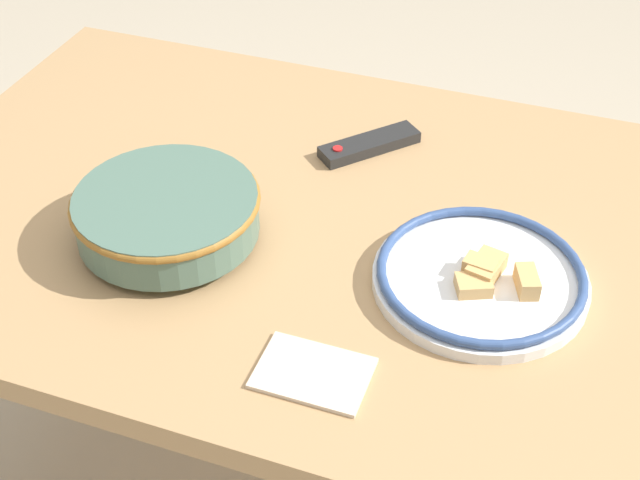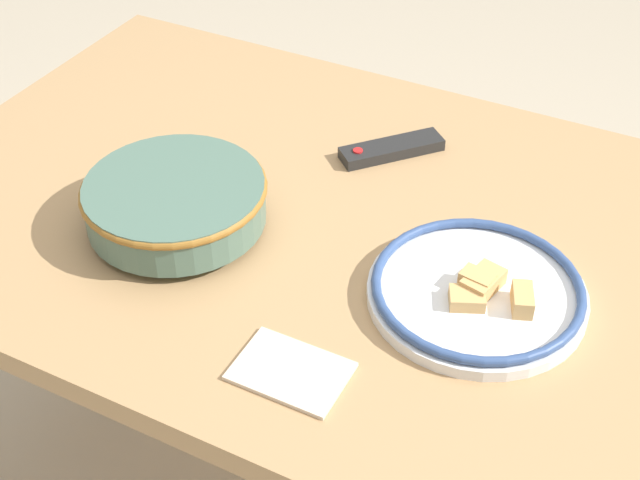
{
  "view_description": "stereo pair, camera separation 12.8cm",
  "coord_description": "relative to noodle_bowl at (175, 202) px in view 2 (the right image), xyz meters",
  "views": [
    {
      "loc": [
        0.29,
        -1.03,
        1.57
      ],
      "look_at": [
        -0.05,
        -0.1,
        0.75
      ],
      "focal_mm": 50.0,
      "sensor_mm": 36.0,
      "label": 1
    },
    {
      "loc": [
        0.4,
        -0.98,
        1.57
      ],
      "look_at": [
        -0.05,
        -0.1,
        0.75
      ],
      "focal_mm": 50.0,
      "sensor_mm": 36.0,
      "label": 2
    }
  ],
  "objects": [
    {
      "name": "folded_napkin",
      "position": [
        0.3,
        -0.19,
        -0.04
      ],
      "size": [
        0.14,
        0.1,
        0.01
      ],
      "color": "beige",
      "rests_on": "dining_table"
    },
    {
      "name": "dining_table",
      "position": [
        0.28,
        0.12,
        -0.12
      ],
      "size": [
        1.55,
        0.9,
        0.71
      ],
      "color": "tan",
      "rests_on": "ground_plane"
    },
    {
      "name": "food_plate",
      "position": [
        0.46,
        0.05,
        -0.03
      ],
      "size": [
        0.31,
        0.31,
        0.05
      ],
      "color": "white",
      "rests_on": "dining_table"
    },
    {
      "name": "tv_remote",
      "position": [
        0.21,
        0.33,
        -0.04
      ],
      "size": [
        0.16,
        0.17,
        0.02
      ],
      "rotation": [
        0.0,
        0.0,
        2.41
      ],
      "color": "black",
      "rests_on": "dining_table"
    },
    {
      "name": "noodle_bowl",
      "position": [
        0.0,
        0.0,
        0.0
      ],
      "size": [
        0.28,
        0.28,
        0.08
      ],
      "color": "#4C6B5B",
      "rests_on": "dining_table"
    }
  ]
}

